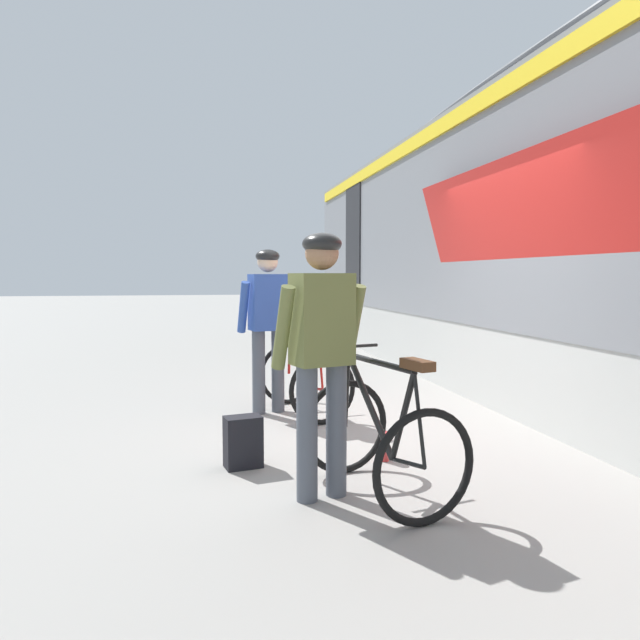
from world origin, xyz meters
The scene contains 7 objects.
ground_plane centered at (0.00, 0.00, 0.00)m, with size 80.00×80.00×0.00m, color gray.
cyclist_near_in_olive centered at (-1.12, -1.56, 1.05)m, with size 0.66×0.41×1.76m.
cyclist_far_in_blue centered at (-1.18, 0.92, 1.05)m, with size 0.65×0.40×1.76m.
bicycle_near_black centered at (-0.73, -1.63, 0.40)m, with size 0.94×1.20×0.99m.
bicycle_far_red centered at (-0.81, 0.79, 0.40)m, with size 0.89×1.18×0.99m.
backpack_on_platform centered at (-1.58, -0.84, 0.20)m, with size 0.28×0.18×0.40m, color black.
water_bottle_near_the_bikes centered at (-0.46, -0.91, 0.12)m, with size 0.08×0.08×0.24m, color red.
Camera 1 is at (-1.89, -5.27, 1.48)m, focal length 32.55 mm.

